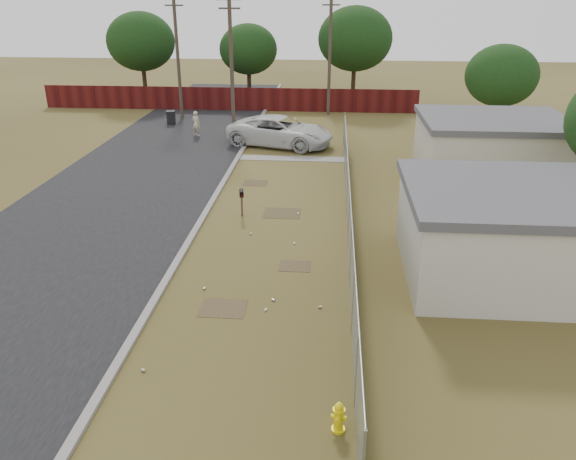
# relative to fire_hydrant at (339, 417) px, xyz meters

# --- Properties ---
(ground) EXTENTS (120.00, 120.00, 0.00)m
(ground) POSITION_rel_fire_hydrant_xyz_m (-2.70, 9.89, -0.36)
(ground) COLOR brown
(ground) RESTS_ON ground
(street) EXTENTS (15.10, 60.00, 0.12)m
(street) POSITION_rel_fire_hydrant_xyz_m (-9.46, 17.94, -0.35)
(street) COLOR black
(street) RESTS_ON ground
(chainlink_fence) EXTENTS (0.10, 27.06, 2.02)m
(chainlink_fence) POSITION_rel_fire_hydrant_xyz_m (0.42, 10.92, 0.44)
(chainlink_fence) COLOR gray
(chainlink_fence) RESTS_ON ground
(privacy_fence) EXTENTS (30.00, 0.12, 1.80)m
(privacy_fence) POSITION_rel_fire_hydrant_xyz_m (-8.70, 34.89, 0.54)
(privacy_fence) COLOR #4A1110
(privacy_fence) RESTS_ON ground
(utility_poles) EXTENTS (12.60, 8.24, 9.00)m
(utility_poles) POSITION_rel_fire_hydrant_xyz_m (-6.37, 30.56, 4.33)
(utility_poles) COLOR #473D2F
(utility_poles) RESTS_ON ground
(houses) EXTENTS (9.30, 17.24, 3.10)m
(houses) POSITION_rel_fire_hydrant_xyz_m (7.00, 13.03, 1.20)
(houses) COLOR beige
(houses) RESTS_ON ground
(horizon_trees) EXTENTS (33.32, 31.94, 7.78)m
(horizon_trees) POSITION_rel_fire_hydrant_xyz_m (-1.86, 33.45, 4.27)
(horizon_trees) COLOR #352418
(horizon_trees) RESTS_ON ground
(fire_hydrant) EXTENTS (0.36, 0.37, 0.77)m
(fire_hydrant) POSITION_rel_fire_hydrant_xyz_m (0.00, 0.00, 0.00)
(fire_hydrant) COLOR yellow
(fire_hydrant) RESTS_ON ground
(mailbox) EXTENTS (0.26, 0.52, 1.18)m
(mailbox) POSITION_rel_fire_hydrant_xyz_m (-4.09, 12.47, 0.57)
(mailbox) COLOR brown
(mailbox) RESTS_ON ground
(pickup_truck) EXTENTS (7.07, 4.77, 1.80)m
(pickup_truck) POSITION_rel_fire_hydrant_xyz_m (-3.52, 24.29, 0.54)
(pickup_truck) COLOR silver
(pickup_truck) RESTS_ON ground
(pedestrian) EXTENTS (0.70, 0.59, 1.63)m
(pedestrian) POSITION_rel_fire_hydrant_xyz_m (-9.28, 26.33, 0.45)
(pedestrian) COLOR beige
(pedestrian) RESTS_ON ground
(trash_bin) EXTENTS (0.73, 0.72, 0.96)m
(trash_bin) POSITION_rel_fire_hydrant_xyz_m (-11.89, 29.58, 0.13)
(trash_bin) COLOR black
(trash_bin) RESTS_ON ground
(scattered_litter) EXTENTS (4.53, 11.26, 0.07)m
(scattered_litter) POSITION_rel_fire_hydrant_xyz_m (-2.60, 7.02, -0.32)
(scattered_litter) COLOR white
(scattered_litter) RESTS_ON ground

